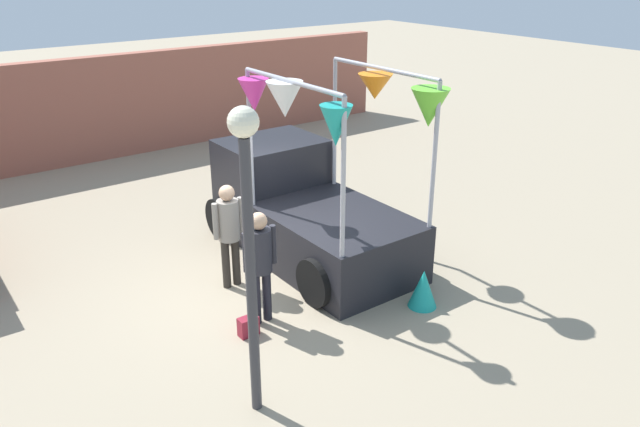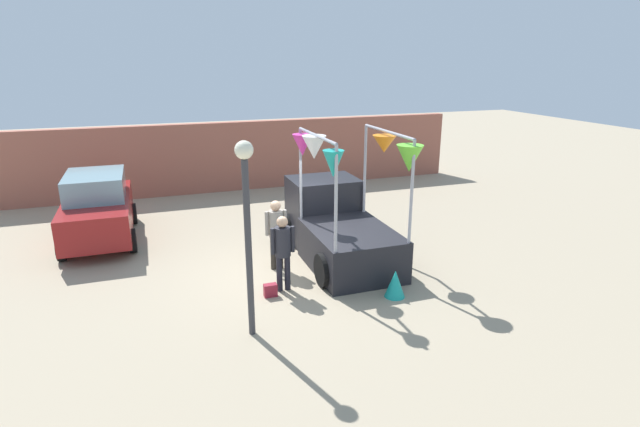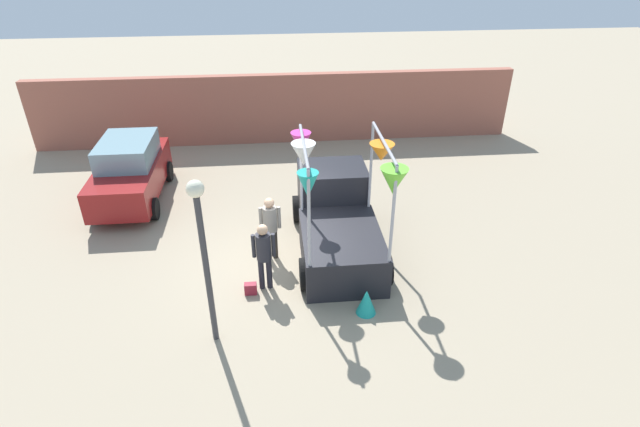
% 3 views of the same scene
% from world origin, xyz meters
% --- Properties ---
extents(ground_plane, '(60.00, 60.00, 0.00)m').
position_xyz_m(ground_plane, '(0.00, 0.00, 0.00)').
color(ground_plane, gray).
extents(vendor_truck, '(2.44, 4.18, 3.31)m').
position_xyz_m(vendor_truck, '(1.34, 0.71, 0.90)').
color(vendor_truck, black).
rests_on(vendor_truck, ground).
extents(parked_car, '(1.88, 4.00, 1.88)m').
position_xyz_m(parked_car, '(-4.50, 3.86, 0.94)').
color(parked_car, maroon).
rests_on(parked_car, ground).
extents(person_customer, '(0.53, 0.34, 1.71)m').
position_xyz_m(person_customer, '(-0.50, -0.90, 1.04)').
color(person_customer, black).
rests_on(person_customer, ground).
extents(person_vendor, '(0.53, 0.34, 1.72)m').
position_xyz_m(person_vendor, '(-0.34, 0.29, 1.04)').
color(person_vendor, '#2D2823').
rests_on(person_vendor, ground).
extents(handbag, '(0.28, 0.16, 0.28)m').
position_xyz_m(handbag, '(-0.85, -1.10, 0.14)').
color(handbag, maroon).
rests_on(handbag, ground).
extents(street_lamp, '(0.32, 0.32, 3.61)m').
position_xyz_m(street_lamp, '(-1.53, -2.46, 2.38)').
color(street_lamp, '#333338').
rests_on(street_lamp, ground).
extents(brick_boundary_wall, '(18.00, 0.36, 2.60)m').
position_xyz_m(brick_boundary_wall, '(0.00, 8.17, 1.30)').
color(brick_boundary_wall, '#9E5947').
rests_on(brick_boundary_wall, ground).
extents(folded_kite_bundle_teal, '(0.60, 0.60, 0.60)m').
position_xyz_m(folded_kite_bundle_teal, '(1.67, -2.00, 0.30)').
color(folded_kite_bundle_teal, teal).
rests_on(folded_kite_bundle_teal, ground).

